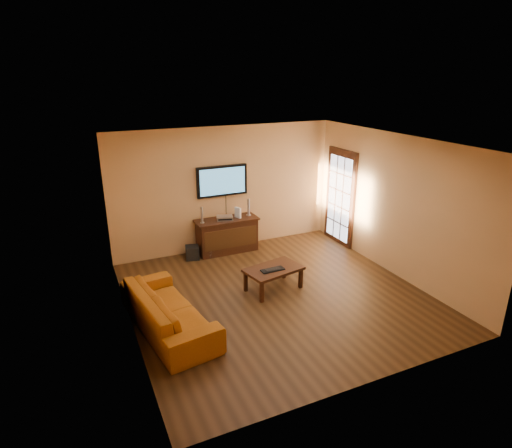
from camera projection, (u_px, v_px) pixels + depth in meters
ground_plane at (277, 296)px, 7.60m from camera, size 5.00×5.00×0.00m
room_walls at (262, 196)px, 7.57m from camera, size 5.00×5.00×5.00m
french_door at (340, 198)px, 9.66m from camera, size 0.07×1.02×2.22m
media_console at (227, 235)px, 9.35m from camera, size 1.36×0.52×0.75m
television at (222, 181)px, 9.15m from camera, size 1.13×0.08×0.67m
coffee_table at (273, 271)px, 7.70m from camera, size 1.11×0.79×0.43m
sofa at (168, 304)px, 6.52m from camera, size 0.94×2.23×0.84m
speaker_left at (202, 216)px, 8.94m from camera, size 0.09×0.09×0.34m
speaker_right at (249, 208)px, 9.40m from camera, size 0.10×0.10×0.38m
av_receiver at (225, 218)px, 9.19m from camera, size 0.39×0.33×0.08m
game_console at (238, 213)px, 9.28m from camera, size 0.10×0.17×0.23m
subwoofer at (192, 253)px, 9.06m from camera, size 0.33×0.33×0.28m
bottle at (210, 254)px, 9.09m from camera, size 0.07×0.07×0.20m
keyboard at (273, 270)px, 7.60m from camera, size 0.43×0.17×0.03m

